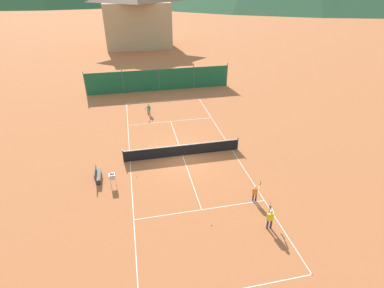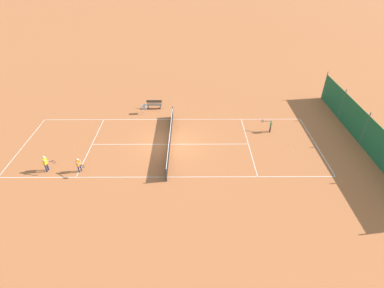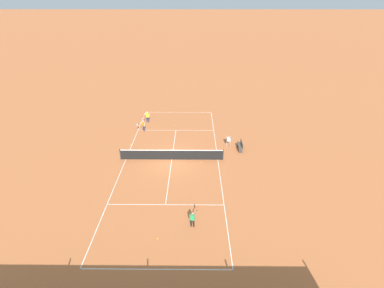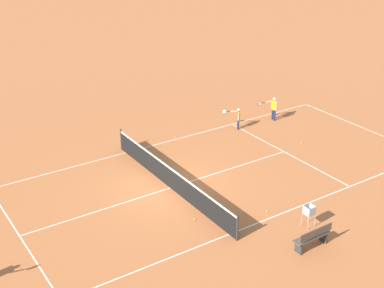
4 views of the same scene
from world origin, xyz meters
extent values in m
plane|color=#BC6638|center=(0.00, 0.00, 0.00)|extent=(600.00, 600.00, 0.00)
cube|color=white|center=(0.00, 11.90, 0.00)|extent=(8.25, 0.05, 0.01)
cube|color=white|center=(0.00, -11.90, 0.00)|extent=(8.25, 0.05, 0.01)
cube|color=white|center=(-4.10, 0.00, 0.00)|extent=(0.05, 23.85, 0.01)
cube|color=white|center=(4.10, 0.00, 0.00)|extent=(0.05, 23.85, 0.01)
cube|color=white|center=(0.00, 6.40, 0.00)|extent=(8.20, 0.05, 0.01)
cube|color=white|center=(0.00, -6.40, 0.00)|extent=(8.20, 0.05, 0.01)
cube|color=white|center=(0.00, 0.00, 0.00)|extent=(0.05, 12.80, 0.01)
cylinder|color=#2D2D2D|center=(-4.55, 0.00, 0.53)|extent=(0.08, 0.08, 1.06)
cylinder|color=#2D2D2D|center=(4.55, 0.00, 0.53)|extent=(0.08, 0.08, 1.06)
cube|color=black|center=(0.00, 0.00, 0.46)|extent=(9.10, 0.02, 0.91)
cube|color=white|center=(0.00, 0.00, 0.93)|extent=(9.10, 0.04, 0.06)
cube|color=#1E6038|center=(0.00, 15.50, 1.30)|extent=(17.20, 0.04, 2.60)
cylinder|color=#59595E|center=(-8.60, 15.50, 1.45)|extent=(0.08, 0.08, 2.90)
cylinder|color=#59595E|center=(-4.30, 15.50, 1.45)|extent=(0.08, 0.08, 2.90)
cylinder|color=#59595E|center=(0.00, 15.50, 1.45)|extent=(0.08, 0.08, 2.90)
cylinder|color=#23284C|center=(3.38, -6.24, 0.27)|extent=(0.10, 0.10, 0.54)
cylinder|color=#23284C|center=(3.52, -6.34, 0.27)|extent=(0.10, 0.10, 0.54)
cube|color=orange|center=(3.45, -6.29, 0.75)|extent=(0.30, 0.27, 0.42)
sphere|color=beige|center=(3.45, -6.29, 1.07)|extent=(0.17, 0.17, 0.17)
cylinder|color=beige|center=(3.31, -6.19, 0.75)|extent=(0.06, 0.06, 0.42)
cylinder|color=beige|center=(3.70, -6.21, 0.92)|extent=(0.29, 0.38, 0.06)
cylinder|color=black|center=(3.87, -5.96, 0.92)|extent=(0.13, 0.17, 0.03)
torus|color=black|center=(4.01, -5.76, 0.92)|extent=(0.18, 0.25, 0.28)
cylinder|color=silver|center=(4.01, -5.76, 0.92)|extent=(0.14, 0.21, 0.25)
cylinder|color=black|center=(-1.82, 8.55, 0.26)|extent=(0.09, 0.09, 0.53)
cylinder|color=black|center=(-1.99, 8.59, 0.26)|extent=(0.09, 0.09, 0.53)
cube|color=#239E5B|center=(-1.91, 8.57, 0.73)|extent=(0.28, 0.19, 0.41)
sphere|color=#A37556|center=(-1.91, 8.57, 1.04)|extent=(0.16, 0.16, 0.16)
cylinder|color=#A37556|center=(-1.75, 8.54, 0.73)|extent=(0.06, 0.06, 0.41)
cylinder|color=#A37556|center=(-2.11, 8.40, 0.89)|extent=(0.14, 0.41, 0.06)
cylinder|color=black|center=(-2.17, 8.11, 0.89)|extent=(0.07, 0.19, 0.03)
torus|color=red|center=(-2.21, 7.88, 0.89)|extent=(0.08, 0.28, 0.28)
cylinder|color=silver|center=(-2.21, 7.88, 0.89)|extent=(0.05, 0.25, 0.25)
cylinder|color=#23284C|center=(3.25, -8.65, 0.31)|extent=(0.11, 0.11, 0.61)
cylinder|color=#23284C|center=(3.45, -8.68, 0.31)|extent=(0.11, 0.11, 0.61)
cube|color=yellow|center=(3.35, -8.67, 0.85)|extent=(0.32, 0.21, 0.47)
sphere|color=beige|center=(3.35, -8.67, 1.21)|extent=(0.19, 0.19, 0.19)
cylinder|color=beige|center=(3.16, -8.64, 0.85)|extent=(0.07, 0.07, 0.47)
cylinder|color=beige|center=(3.57, -8.46, 1.04)|extent=(0.13, 0.48, 0.07)
cylinder|color=black|center=(3.62, -8.12, 1.04)|extent=(0.06, 0.22, 0.03)
torus|color=red|center=(3.65, -7.87, 1.04)|extent=(0.06, 0.28, 0.28)
cylinder|color=silver|center=(3.65, -7.87, 1.04)|extent=(0.04, 0.25, 0.25)
sphere|color=#CCE033|center=(-3.71, -2.14, 0.03)|extent=(0.07, 0.07, 0.07)
sphere|color=#CCE033|center=(0.24, -7.76, 0.03)|extent=(0.07, 0.07, 0.07)
sphere|color=#CCE033|center=(-2.63, 0.54, 0.03)|extent=(0.07, 0.07, 0.07)
sphere|color=#CCE033|center=(4.20, -2.82, 0.03)|extent=(0.07, 0.07, 0.07)
sphere|color=#CCE033|center=(0.19, 9.70, 0.03)|extent=(0.07, 0.07, 0.07)
cylinder|color=#B7B7BC|center=(-5.47, -2.92, 0.28)|extent=(0.02, 0.02, 0.55)
cylinder|color=#B7B7BC|center=(-5.13, -2.92, 0.28)|extent=(0.02, 0.02, 0.55)
cylinder|color=#B7B7BC|center=(-5.47, -2.58, 0.28)|extent=(0.02, 0.02, 0.55)
cylinder|color=#B7B7BC|center=(-5.13, -2.58, 0.28)|extent=(0.02, 0.02, 0.55)
cube|color=#B7B7BC|center=(-5.30, -2.75, 0.56)|extent=(0.34, 0.34, 0.02)
cube|color=#B7B7BC|center=(-5.30, -2.92, 0.72)|extent=(0.34, 0.02, 0.34)
cube|color=#B7B7BC|center=(-5.30, -2.58, 0.72)|extent=(0.34, 0.02, 0.34)
cube|color=#B7B7BC|center=(-5.47, -2.75, 0.72)|extent=(0.02, 0.34, 0.34)
cube|color=#B7B7BC|center=(-5.13, -2.75, 0.72)|extent=(0.02, 0.34, 0.34)
sphere|color=#CCE033|center=(-5.19, -2.78, 0.60)|extent=(0.07, 0.07, 0.07)
sphere|color=#CCE033|center=(-5.32, -2.78, 0.60)|extent=(0.07, 0.07, 0.07)
sphere|color=#CCE033|center=(-5.20, -2.76, 0.60)|extent=(0.07, 0.07, 0.07)
sphere|color=#CCE033|center=(-5.20, -2.80, 0.60)|extent=(0.07, 0.07, 0.07)
sphere|color=#CCE033|center=(-5.33, -2.75, 0.60)|extent=(0.07, 0.07, 0.07)
sphere|color=#CCE033|center=(-5.28, -2.85, 0.60)|extent=(0.07, 0.07, 0.07)
sphere|color=#CCE033|center=(-5.43, -2.63, 0.66)|extent=(0.07, 0.07, 0.07)
sphere|color=#CCE033|center=(-5.17, -2.67, 0.66)|extent=(0.07, 0.07, 0.07)
sphere|color=#CCE033|center=(-5.32, -2.63, 0.66)|extent=(0.07, 0.07, 0.07)
sphere|color=#CCE033|center=(-5.35, -2.83, 0.66)|extent=(0.07, 0.07, 0.07)
sphere|color=#CCE033|center=(-5.21, -2.77, 0.66)|extent=(0.07, 0.07, 0.07)
sphere|color=#CCE033|center=(-5.19, -2.79, 0.66)|extent=(0.07, 0.07, 0.07)
cube|color=#51473D|center=(-6.30, -1.91, 0.44)|extent=(0.36, 1.50, 0.05)
cube|color=#51473D|center=(-6.46, -1.91, 0.70)|extent=(0.04, 1.50, 0.28)
cube|color=#333338|center=(-6.30, -1.31, 0.22)|extent=(0.32, 0.06, 0.44)
cube|color=#333338|center=(-6.30, -2.51, 0.22)|extent=(0.32, 0.06, 0.44)
camera|label=1|loc=(-3.48, -19.81, 12.56)|focal=28.00mm
camera|label=2|loc=(20.20, 1.68, 13.79)|focal=28.00mm
camera|label=3|loc=(-2.00, 23.18, 13.17)|focal=28.00mm
camera|label=4|loc=(-16.90, 10.09, 11.15)|focal=50.00mm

